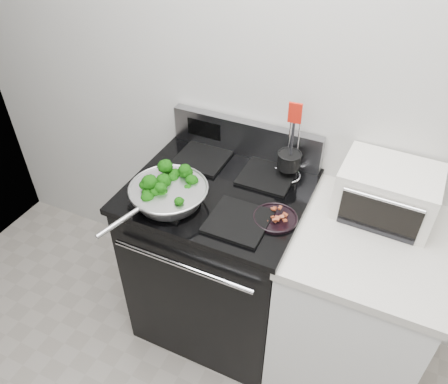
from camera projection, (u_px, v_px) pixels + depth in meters
The scene contains 8 objects.
back_wall at pixel (316, 87), 1.85m from camera, with size 4.00×0.02×2.70m, color beige.
gas_range at pixel (220, 257), 2.25m from camera, with size 0.79×0.69×1.13m.
counter at pixel (351, 308), 2.04m from camera, with size 0.62×0.68×0.92m.
skillet at pixel (168, 194), 1.84m from camera, with size 0.34×0.53×0.07m.
broccoli_pile at pixel (168, 190), 1.83m from camera, with size 0.27×0.27×0.09m, color black, non-canonical shape.
bacon_plate at pixel (275, 216), 1.79m from camera, with size 0.19×0.19×0.04m.
utensil_holder at pixel (289, 164), 1.98m from camera, with size 0.12×0.12×0.38m.
toaster_oven at pixel (387, 192), 1.81m from camera, with size 0.40×0.31×0.22m.
Camera 1 is at (0.37, 0.03, 2.17)m, focal length 35.00 mm.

